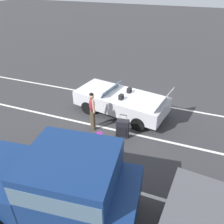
{
  "coord_description": "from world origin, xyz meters",
  "views": [
    {
      "loc": [
        -2.83,
        8.57,
        5.6
      ],
      "look_at": [
        -0.03,
        1.23,
        0.75
      ],
      "focal_mm": 36.68,
      "sensor_mm": 36.0,
      "label": 1
    }
  ],
  "objects_px": {
    "suitcase_medium_bright": "(84,148)",
    "suitcase_small_carryon": "(100,140)",
    "traveler_person": "(92,109)",
    "convertible_car": "(117,100)",
    "suitcase_large_black": "(123,129)",
    "parked_pickup_truck_near": "(55,183)"
  },
  "relations": [
    {
      "from": "convertible_car",
      "to": "traveler_person",
      "type": "relative_size",
      "value": 2.67
    },
    {
      "from": "suitcase_medium_bright",
      "to": "suitcase_small_carryon",
      "type": "bearing_deg",
      "value": 81.02
    },
    {
      "from": "suitcase_small_carryon",
      "to": "suitcase_large_black",
      "type": "bearing_deg",
      "value": -157.01
    },
    {
      "from": "suitcase_small_carryon",
      "to": "parked_pickup_truck_near",
      "type": "distance_m",
      "value": 3.08
    },
    {
      "from": "suitcase_large_black",
      "to": "suitcase_medium_bright",
      "type": "xyz_separation_m",
      "value": [
        0.92,
        1.5,
        -0.06
      ]
    },
    {
      "from": "traveler_person",
      "to": "suitcase_medium_bright",
      "type": "bearing_deg",
      "value": -119.6
    },
    {
      "from": "convertible_car",
      "to": "traveler_person",
      "type": "bearing_deg",
      "value": 83.55
    },
    {
      "from": "suitcase_small_carryon",
      "to": "traveler_person",
      "type": "distance_m",
      "value": 1.32
    },
    {
      "from": "suitcase_medium_bright",
      "to": "suitcase_large_black",
      "type": "bearing_deg",
      "value": 73.24
    },
    {
      "from": "suitcase_medium_bright",
      "to": "traveler_person",
      "type": "height_order",
      "value": "traveler_person"
    },
    {
      "from": "suitcase_large_black",
      "to": "suitcase_medium_bright",
      "type": "relative_size",
      "value": 1.15
    },
    {
      "from": "parked_pickup_truck_near",
      "to": "suitcase_large_black",
      "type": "bearing_deg",
      "value": 75.5
    },
    {
      "from": "suitcase_large_black",
      "to": "suitcase_medium_bright",
      "type": "distance_m",
      "value": 1.77
    },
    {
      "from": "traveler_person",
      "to": "convertible_car",
      "type": "bearing_deg",
      "value": 29.75
    },
    {
      "from": "suitcase_large_black",
      "to": "parked_pickup_truck_near",
      "type": "relative_size",
      "value": 0.19
    },
    {
      "from": "suitcase_medium_bright",
      "to": "traveler_person",
      "type": "xyz_separation_m",
      "value": [
        0.39,
        -1.58,
        0.62
      ]
    },
    {
      "from": "suitcase_small_carryon",
      "to": "parked_pickup_truck_near",
      "type": "xyz_separation_m",
      "value": [
        -0.1,
        2.96,
        0.85
      ]
    },
    {
      "from": "suitcase_large_black",
      "to": "parked_pickup_truck_near",
      "type": "distance_m",
      "value": 3.88
    },
    {
      "from": "convertible_car",
      "to": "suitcase_large_black",
      "type": "relative_size",
      "value": 4.59
    },
    {
      "from": "suitcase_medium_bright",
      "to": "convertible_car",
      "type": "bearing_deg",
      "value": 103.11
    },
    {
      "from": "traveler_person",
      "to": "suitcase_small_carryon",
      "type": "bearing_deg",
      "value": -95.55
    },
    {
      "from": "suitcase_large_black",
      "to": "traveler_person",
      "type": "distance_m",
      "value": 1.43
    }
  ]
}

